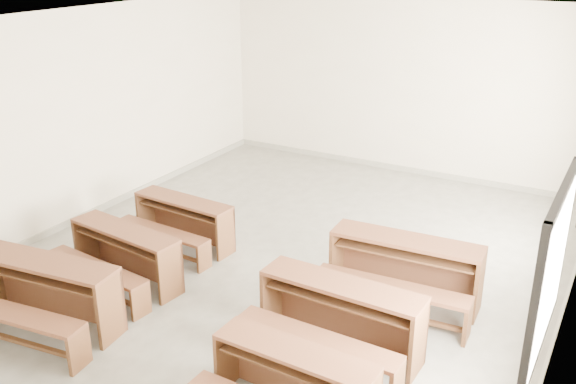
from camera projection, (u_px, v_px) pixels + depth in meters
The scene contains 7 objects.
room at pixel (294, 108), 7.97m from camera, with size 8.50×8.50×3.20m.
desk_set_0 at pixel (43, 289), 7.13m from camera, with size 1.88×1.13×0.80m.
desk_set_1 at pixel (123, 252), 8.07m from camera, with size 1.69×1.01×0.73m.
desk_set_2 at pixel (182, 219), 9.09m from camera, with size 1.58×0.89×0.69m.
desk_set_3 at pixel (292, 380), 5.75m from camera, with size 1.57×0.85×0.70m.
desk_set_4 at pixel (339, 314), 6.68m from camera, with size 1.78×0.96×0.79m.
desk_set_5 at pixel (404, 266), 7.63m from camera, with size 1.85×1.04×0.81m.
Camera 1 is at (3.85, -6.83, 4.08)m, focal length 40.00 mm.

